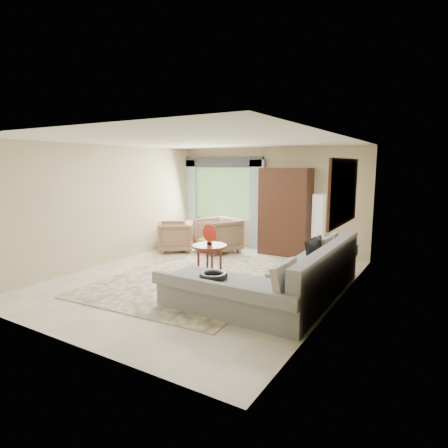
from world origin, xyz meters
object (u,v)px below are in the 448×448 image
Objects in this scene: tv_screen at (315,252)px; armchair_left at (176,237)px; armchair_right at (218,235)px; floor_lamp at (318,226)px; armoire at (285,212)px; sectional_sofa at (288,283)px; coffee_table at (210,261)px; potted_plant at (196,234)px.

tv_screen reaches higher than armchair_left.
armchair_right is 0.63× the size of floor_lamp.
armchair_right is at bearing -155.92° from armoire.
armchair_right is (-2.73, 2.23, 0.15)m from sectional_sofa.
armoire reaches higher than coffee_table.
floor_lamp is (0.80, 0.06, -0.30)m from armoire.
sectional_sofa is at bearing -35.75° from potted_plant.
armoire is 0.86m from floor_lamp.
coffee_table is at bearing -173.60° from tv_screen.
potted_plant is at bearing -174.89° from floor_lamp.
sectional_sofa is at bearing -66.94° from armoire.
sectional_sofa is 5.24× the size of coffee_table.
tv_screen is (0.27, 0.52, 0.44)m from sectional_sofa.
armoire reaches higher than armchair_right.
armchair_right reaches higher than armchair_left.
potted_plant is 0.29× the size of armoire.
floor_lamp is at bearing 76.46° from armchair_left.
sectional_sofa is 4.11m from armchair_left.
potted_plant is (0.01, 0.90, -0.07)m from armchair_left.
potted_plant is (-0.97, 0.44, -0.13)m from armchair_right.
armchair_left is at bearing -129.74° from armchair_right.
coffee_table is at bearing -115.81° from floor_lamp.
tv_screen is 3.46m from armchair_right.
potted_plant is at bearing 145.99° from armchair_left.
sectional_sofa is 3.03m from floor_lamp.
armchair_right reaches higher than potted_plant.
armchair_right is at bearing -162.39° from floor_lamp.
armoire is at bearing 81.01° from armchair_left.
armoire is at bearing 79.41° from coffee_table.
armchair_right is 1.07m from potted_plant.
coffee_table is 0.80× the size of armchair_left.
floor_lamp reaches higher than armchair_left.
sectional_sofa is at bearing -117.12° from tv_screen.
armoire is at bearing 113.06° from sectional_sofa.
tv_screen reaches higher than potted_plant.
coffee_table is (-1.99, -0.22, -0.37)m from tv_screen.
armoire is 1.40× the size of floor_lamp.
armoire is (1.50, 0.67, 0.62)m from armchair_right.
tv_screen is 0.49× the size of floor_lamp.
armchair_right is 0.45× the size of armoire.
armoire reaches higher than potted_plant.
sectional_sofa reaches higher than coffee_table.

